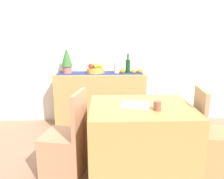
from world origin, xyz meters
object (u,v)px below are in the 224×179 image
at_px(wine_bottle, 128,66).
at_px(open_book, 135,105).
at_px(ceramic_vase, 117,67).
at_px(potted_plant, 67,59).
at_px(chair_near_window, 65,151).
at_px(fruit_bowl, 95,71).
at_px(dining_table, 140,140).
at_px(chair_by_corner, 213,148).
at_px(sideboard_console, 100,99).
at_px(coffee_cup, 157,106).

relative_size(wine_bottle, open_book, 1.06).
bearing_deg(wine_bottle, ceramic_vase, -180.00).
height_order(ceramic_vase, open_book, ceramic_vase).
relative_size(potted_plant, open_book, 1.40).
bearing_deg(chair_near_window, potted_plant, 96.77).
xyz_separation_m(fruit_bowl, dining_table, (0.50, -1.33, -0.51)).
relative_size(ceramic_vase, potted_plant, 0.46).
bearing_deg(chair_by_corner, chair_near_window, -179.81).
bearing_deg(chair_by_corner, potted_plant, 142.09).
bearing_deg(fruit_bowl, sideboard_console, 0.00).
relative_size(ceramic_vase, chair_near_window, 0.20).
xyz_separation_m(sideboard_console, dining_table, (0.43, -1.33, -0.05)).
relative_size(dining_table, coffee_cup, 11.90).
height_order(wine_bottle, chair_by_corner, wine_bottle).
bearing_deg(coffee_cup, chair_by_corner, 12.16).
relative_size(wine_bottle, potted_plant, 0.76).
bearing_deg(fruit_bowl, wine_bottle, 0.00).
relative_size(open_book, chair_by_corner, 0.31).
bearing_deg(dining_table, sideboard_console, 107.96).
bearing_deg(fruit_bowl, open_book, -71.38).
height_order(ceramic_vase, dining_table, ceramic_vase).
xyz_separation_m(wine_bottle, dining_table, (0.00, -1.33, -0.58)).
distance_m(sideboard_console, coffee_cup, 1.61).
relative_size(fruit_bowl, open_book, 0.97).
relative_size(potted_plant, dining_table, 0.39).
height_order(fruit_bowl, coffee_cup, fruit_bowl).
height_order(potted_plant, coffee_cup, potted_plant).
bearing_deg(dining_table, chair_near_window, -179.76).
distance_m(potted_plant, chair_by_corner, 2.29).
bearing_deg(dining_table, fruit_bowl, 110.75).
height_order(fruit_bowl, ceramic_vase, ceramic_vase).
relative_size(open_book, chair_near_window, 0.31).
height_order(wine_bottle, dining_table, wine_bottle).
distance_m(wine_bottle, chair_by_corner, 1.68).
height_order(open_book, coffee_cup, coffee_cup).
bearing_deg(open_book, chair_near_window, -166.85).
relative_size(fruit_bowl, potted_plant, 0.69).
bearing_deg(dining_table, coffee_cup, -46.98).
distance_m(sideboard_console, chair_near_window, 1.38).
height_order(open_book, chair_by_corner, chair_by_corner).
distance_m(potted_plant, chair_near_window, 1.55).
distance_m(sideboard_console, fruit_bowl, 0.47).
xyz_separation_m(ceramic_vase, potted_plant, (-0.75, 0.00, 0.12)).
height_order(wine_bottle, ceramic_vase, wine_bottle).
relative_size(dining_table, chair_by_corner, 1.13).
bearing_deg(potted_plant, dining_table, -54.98).
bearing_deg(fruit_bowl, potted_plant, 180.00).
distance_m(coffee_cup, chair_near_window, 1.05).
bearing_deg(chair_near_window, ceramic_vase, 65.84).
relative_size(sideboard_console, fruit_bowl, 5.04).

